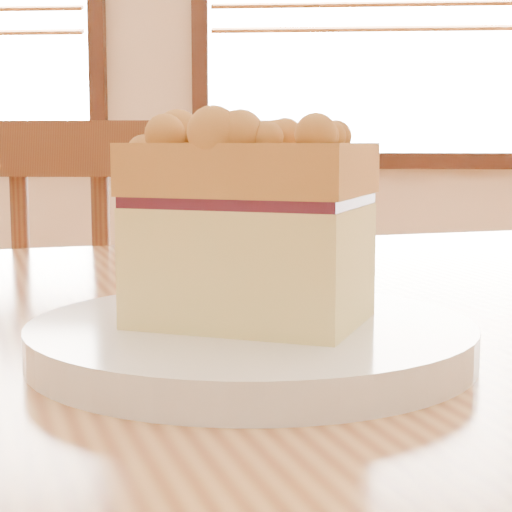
{
  "coord_description": "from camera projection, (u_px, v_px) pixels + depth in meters",
  "views": [
    {
      "loc": [
        0.08,
        -0.46,
        0.86
      ],
      "look_at": [
        0.05,
        0.0,
        0.8
      ],
      "focal_mm": 62.0,
      "sensor_mm": 36.0,
      "label": 1
    }
  ],
  "objects": [
    {
      "name": "plate",
      "position": [
        251.0,
        341.0,
        0.44
      ],
      "size": [
        0.22,
        0.22,
        0.02
      ],
      "color": "white",
      "rests_on": "cafe_table_main"
    },
    {
      "name": "cake_slice",
      "position": [
        248.0,
        216.0,
        0.43
      ],
      "size": [
        0.13,
        0.11,
        0.11
      ],
      "rotation": [
        0.0,
        0.0,
        -0.27
      ],
      "color": "#DCCF7C",
      "rests_on": "plate"
    },
    {
      "name": "cafe_chair_main",
      "position": [
        131.0,
        469.0,
        1.11
      ],
      "size": [
        0.41,
        0.41,
        0.89
      ],
      "rotation": [
        0.0,
        0.0,
        3.17
      ],
      "color": "brown",
      "rests_on": "ground"
    },
    {
      "name": "cafe_table_main",
      "position": [
        94.0,
        487.0,
        0.55
      ],
      "size": [
        1.32,
        1.12,
        0.75
      ],
      "rotation": [
        0.0,
        0.0,
        0.4
      ],
      "color": "tan",
      "rests_on": "ground"
    }
  ]
}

